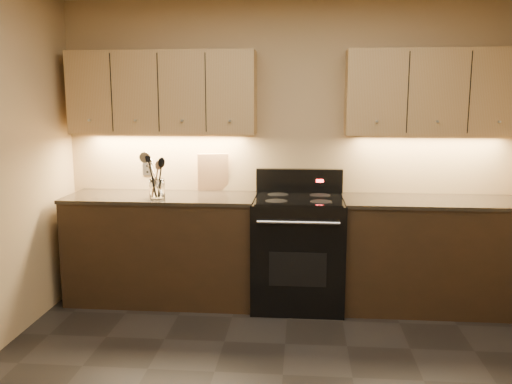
% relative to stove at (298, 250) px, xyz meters
% --- Properties ---
extents(wall_back, '(4.00, 0.04, 2.60)m').
position_rel_stove_xyz_m(wall_back, '(-0.08, 0.32, 0.82)').
color(wall_back, tan).
rests_on(wall_back, ground).
extents(counter_left, '(1.62, 0.62, 0.93)m').
position_rel_stove_xyz_m(counter_left, '(-1.18, 0.02, -0.01)').
color(counter_left, black).
rests_on(counter_left, ground).
extents(counter_right, '(1.46, 0.62, 0.93)m').
position_rel_stove_xyz_m(counter_right, '(1.10, 0.02, -0.01)').
color(counter_right, black).
rests_on(counter_right, ground).
extents(stove, '(0.76, 0.68, 1.14)m').
position_rel_stove_xyz_m(stove, '(0.00, 0.00, 0.00)').
color(stove, black).
rests_on(stove, ground).
extents(upper_cab_left, '(1.60, 0.30, 0.70)m').
position_rel_stove_xyz_m(upper_cab_left, '(-1.18, 0.17, 1.32)').
color(upper_cab_left, tan).
rests_on(upper_cab_left, wall_back).
extents(upper_cab_right, '(1.44, 0.30, 0.70)m').
position_rel_stove_xyz_m(upper_cab_right, '(1.10, 0.17, 1.32)').
color(upper_cab_right, tan).
rests_on(upper_cab_right, wall_back).
extents(outlet_plate, '(0.08, 0.01, 0.12)m').
position_rel_stove_xyz_m(outlet_plate, '(-1.38, 0.31, 0.64)').
color(outlet_plate, '#B2B5BA').
rests_on(outlet_plate, wall_back).
extents(utensil_crock, '(0.17, 0.17, 0.16)m').
position_rel_stove_xyz_m(utensil_crock, '(-1.18, -0.09, 0.53)').
color(utensil_crock, white).
rests_on(utensil_crock, counter_left).
extents(cutting_board, '(0.28, 0.14, 0.34)m').
position_rel_stove_xyz_m(cutting_board, '(-0.77, 0.28, 0.62)').
color(cutting_board, tan).
rests_on(cutting_board, counter_left).
extents(wooden_spoon, '(0.12, 0.07, 0.30)m').
position_rel_stove_xyz_m(wooden_spoon, '(-1.22, -0.10, 0.62)').
color(wooden_spoon, tan).
rests_on(wooden_spoon, utensil_crock).
extents(black_spoon, '(0.12, 0.12, 0.34)m').
position_rel_stove_xyz_m(black_spoon, '(-1.18, -0.08, 0.63)').
color(black_spoon, black).
rests_on(black_spoon, utensil_crock).
extents(black_turner, '(0.17, 0.12, 0.37)m').
position_rel_stove_xyz_m(black_turner, '(-1.18, -0.11, 0.65)').
color(black_turner, black).
rests_on(black_turner, utensil_crock).
extents(steel_spatula, '(0.21, 0.13, 0.35)m').
position_rel_stove_xyz_m(steel_spatula, '(-1.15, -0.09, 0.64)').
color(steel_spatula, silver).
rests_on(steel_spatula, utensil_crock).
extents(steel_skimmer, '(0.23, 0.11, 0.38)m').
position_rel_stove_xyz_m(steel_skimmer, '(-1.15, -0.10, 0.65)').
color(steel_skimmer, silver).
rests_on(steel_skimmer, utensil_crock).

